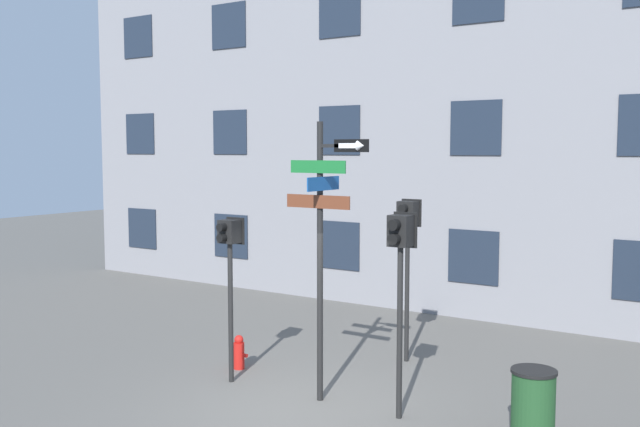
{
  "coord_description": "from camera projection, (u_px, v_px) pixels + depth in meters",
  "views": [
    {
      "loc": [
        5.62,
        -8.02,
        3.71
      ],
      "look_at": [
        -0.03,
        0.59,
        2.79
      ],
      "focal_mm": 40.0,
      "sensor_mm": 36.0,
      "label": 1
    }
  ],
  "objects": [
    {
      "name": "ground_plane",
      "position": [
        299.0,
        412.0,
        10.08
      ],
      "size": [
        60.0,
        60.0,
        0.0
      ],
      "primitive_type": "plane",
      "color": "#595651"
    },
    {
      "name": "street_sign_pole",
      "position": [
        323.0,
        234.0,
        10.32
      ],
      "size": [
        1.35,
        0.82,
        4.11
      ],
      "color": "black",
      "rests_on": "ground_plane"
    },
    {
      "name": "pedestrian_signal_left",
      "position": [
        230.0,
        255.0,
        11.24
      ],
      "size": [
        0.35,
        0.4,
        2.64
      ],
      "color": "black",
      "rests_on": "ground_plane"
    },
    {
      "name": "pedestrian_signal_right",
      "position": [
        400.0,
        259.0,
        9.67
      ],
      "size": [
        0.35,
        0.4,
        2.86
      ],
      "color": "black",
      "rests_on": "ground_plane"
    },
    {
      "name": "pedestrian_signal_across",
      "position": [
        407.0,
        235.0,
        12.33
      ],
      "size": [
        0.38,
        0.4,
        2.85
      ],
      "color": "black",
      "rests_on": "ground_plane"
    },
    {
      "name": "fire_hydrant",
      "position": [
        239.0,
        353.0,
        12.07
      ],
      "size": [
        0.34,
        0.18,
        0.58
      ],
      "color": "red",
      "rests_on": "ground_plane"
    },
    {
      "name": "trash_bin",
      "position": [
        533.0,
        408.0,
        8.91
      ],
      "size": [
        0.57,
        0.57,
        0.98
      ],
      "color": "#1E4723",
      "rests_on": "ground_plane"
    }
  ]
}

